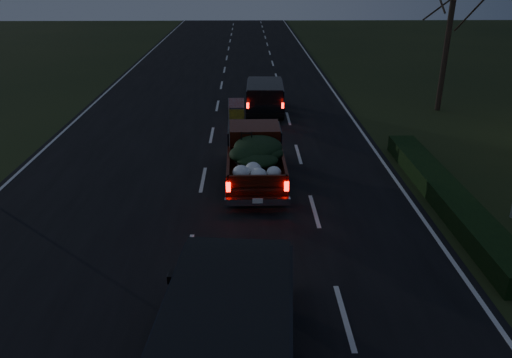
{
  "coord_description": "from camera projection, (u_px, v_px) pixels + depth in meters",
  "views": [
    {
      "loc": [
        1.53,
        -11.09,
        6.93
      ],
      "look_at": [
        1.8,
        2.02,
        1.3
      ],
      "focal_mm": 35.0,
      "sensor_mm": 36.0,
      "label": 1
    }
  ],
  "objects": [
    {
      "name": "rear_suv",
      "position": [
        229.0,
        327.0,
        8.66
      ],
      "size": [
        2.65,
        5.44,
        1.52
      ],
      "rotation": [
        0.0,
        0.0,
        -0.09
      ],
      "color": "black",
      "rests_on": "ground"
    },
    {
      "name": "pickup_truck",
      "position": [
        255.0,
        154.0,
        17.11
      ],
      "size": [
        1.97,
        5.01,
        2.61
      ],
      "rotation": [
        0.0,
        0.0,
        0.01
      ],
      "color": "#3D1108",
      "rests_on": "ground"
    },
    {
      "name": "bare_tree_far",
      "position": [
        453.0,
        4.0,
        23.92
      ],
      "size": [
        3.6,
        3.6,
        7.0
      ],
      "color": "black",
      "rests_on": "ground"
    },
    {
      "name": "lead_suv",
      "position": [
        265.0,
        94.0,
        25.13
      ],
      "size": [
        1.94,
        4.41,
        1.25
      ],
      "rotation": [
        0.0,
        0.0,
        -0.03
      ],
      "color": "black",
      "rests_on": "ground"
    },
    {
      "name": "hedge_row",
      "position": [
        446.0,
        194.0,
        15.68
      ],
      "size": [
        1.0,
        10.0,
        0.6
      ],
      "primitive_type": "cube",
      "color": "black",
      "rests_on": "ground"
    },
    {
      "name": "road_asphalt",
      "position": [
        188.0,
        256.0,
        12.89
      ],
      "size": [
        14.0,
        120.0,
        0.02
      ],
      "primitive_type": "cube",
      "color": "black",
      "rests_on": "ground"
    },
    {
      "name": "ground",
      "position": [
        188.0,
        256.0,
        12.9
      ],
      "size": [
        120.0,
        120.0,
        0.0
      ],
      "primitive_type": "plane",
      "color": "black",
      "rests_on": "ground"
    }
  ]
}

